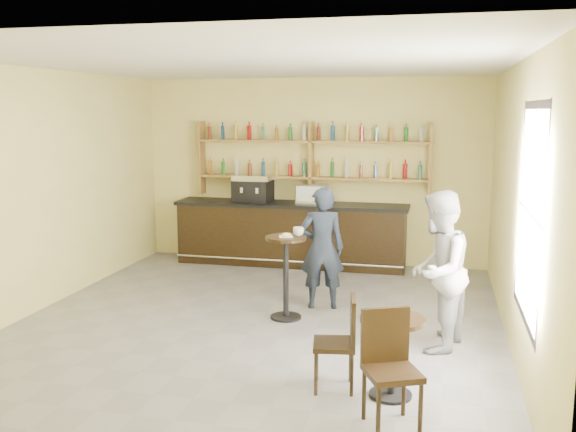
% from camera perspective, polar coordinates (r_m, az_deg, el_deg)
% --- Properties ---
extents(floor, '(7.00, 7.00, 0.00)m').
position_cam_1_polar(floor, '(8.19, -2.70, -9.51)').
color(floor, slate).
rests_on(floor, ground).
extents(ceiling, '(7.00, 7.00, 0.00)m').
position_cam_1_polar(ceiling, '(7.76, -2.88, 13.44)').
color(ceiling, white).
rests_on(ceiling, wall_back).
extents(wall_back, '(7.00, 0.00, 7.00)m').
position_cam_1_polar(wall_back, '(11.20, 2.21, 4.00)').
color(wall_back, '#EADF85').
rests_on(wall_back, floor).
extents(wall_front, '(7.00, 0.00, 7.00)m').
position_cam_1_polar(wall_front, '(4.61, -14.98, -4.10)').
color(wall_front, '#EADF85').
rests_on(wall_front, floor).
extents(wall_left, '(0.00, 7.00, 7.00)m').
position_cam_1_polar(wall_left, '(9.11, -21.23, 2.13)').
color(wall_left, '#EADF85').
rests_on(wall_left, floor).
extents(wall_right, '(0.00, 7.00, 7.00)m').
position_cam_1_polar(wall_right, '(7.56, 19.63, 0.85)').
color(wall_right, '#EADF85').
rests_on(wall_right, floor).
extents(window_pane, '(0.00, 2.00, 2.00)m').
position_cam_1_polar(window_pane, '(6.37, 20.75, 0.19)').
color(window_pane, white).
rests_on(window_pane, wall_right).
extents(window_frame, '(0.04, 1.70, 2.10)m').
position_cam_1_polar(window_frame, '(6.36, 20.70, 0.19)').
color(window_frame, black).
rests_on(window_frame, wall_right).
extents(shelf_unit, '(4.00, 0.26, 1.40)m').
position_cam_1_polar(shelf_unit, '(11.05, 2.08, 5.02)').
color(shelf_unit, brown).
rests_on(shelf_unit, wall_back).
extents(liquor_bottles, '(3.68, 0.10, 1.00)m').
position_cam_1_polar(liquor_bottles, '(11.04, 2.09, 5.90)').
color(liquor_bottles, '#8C5919').
rests_on(liquor_bottles, shelf_unit).
extents(bar_counter, '(4.00, 0.78, 1.08)m').
position_cam_1_polar(bar_counter, '(11.07, 0.26, -1.58)').
color(bar_counter, black).
rests_on(bar_counter, floor).
extents(espresso_machine, '(0.68, 0.48, 0.46)m').
position_cam_1_polar(espresso_machine, '(11.13, -3.14, 2.48)').
color(espresso_machine, black).
rests_on(espresso_machine, bar_counter).
extents(pastry_case, '(0.57, 0.48, 0.31)m').
position_cam_1_polar(pastry_case, '(10.88, 2.23, 1.94)').
color(pastry_case, silver).
rests_on(pastry_case, bar_counter).
extents(pedestal_table, '(0.56, 0.56, 1.07)m').
position_cam_1_polar(pedestal_table, '(8.22, -0.19, -5.51)').
color(pedestal_table, black).
rests_on(pedestal_table, floor).
extents(napkin, '(0.21, 0.21, 0.00)m').
position_cam_1_polar(napkin, '(8.10, -0.19, -1.83)').
color(napkin, white).
rests_on(napkin, pedestal_table).
extents(donut, '(0.13, 0.13, 0.04)m').
position_cam_1_polar(donut, '(8.08, -0.14, -1.69)').
color(donut, gold).
rests_on(donut, napkin).
extents(cup_pedestal, '(0.18, 0.18, 0.11)m').
position_cam_1_polar(cup_pedestal, '(8.15, 0.93, -1.38)').
color(cup_pedestal, white).
rests_on(cup_pedestal, pedestal_table).
extents(man_main, '(0.68, 0.52, 1.65)m').
position_cam_1_polar(man_main, '(8.61, 3.03, -2.86)').
color(man_main, black).
rests_on(man_main, floor).
extents(cafe_table, '(0.67, 0.67, 0.77)m').
position_cam_1_polar(cafe_table, '(6.17, 9.18, -12.29)').
color(cafe_table, black).
rests_on(cafe_table, floor).
extents(cup_cafe, '(0.12, 0.12, 0.10)m').
position_cam_1_polar(cup_cafe, '(6.02, 9.77, -8.48)').
color(cup_cafe, white).
rests_on(cup_cafe, cafe_table).
extents(chair_west, '(0.45, 0.45, 0.91)m').
position_cam_1_polar(chair_west, '(6.25, 4.11, -11.20)').
color(chair_west, black).
rests_on(chair_west, floor).
extents(chair_south, '(0.57, 0.57, 0.99)m').
position_cam_1_polar(chair_south, '(5.57, 9.26, -13.49)').
color(chair_south, black).
rests_on(chair_south, floor).
extents(patron_second, '(0.89, 1.02, 1.79)m').
position_cam_1_polar(patron_second, '(7.30, 13.16, -4.78)').
color(patron_second, '#A8A8AE').
rests_on(patron_second, floor).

